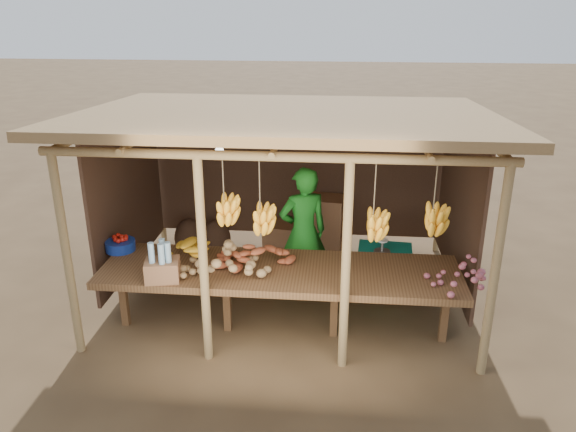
{
  "coord_description": "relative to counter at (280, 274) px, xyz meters",
  "views": [
    {
      "loc": [
        0.6,
        -6.4,
        3.51
      ],
      "look_at": [
        0.0,
        0.0,
        1.05
      ],
      "focal_mm": 35.0,
      "sensor_mm": 36.0,
      "label": 1
    }
  ],
  "objects": [
    {
      "name": "onion_heap",
      "position": [
        1.9,
        -0.3,
        0.24
      ],
      "size": [
        0.74,
        0.47,
        0.35
      ],
      "primitive_type": null,
      "rotation": [
        0.0,
        0.0,
        -0.06
      ],
      "color": "#B15665",
      "rests_on": "counter"
    },
    {
      "name": "banana_pile",
      "position": [
        -1.03,
        0.09,
        0.24
      ],
      "size": [
        0.71,
        0.47,
        0.35
      ],
      "primitive_type": null,
      "rotation": [
        0.0,
        0.0,
        0.11
      ],
      "color": "gold",
      "rests_on": "counter"
    },
    {
      "name": "tarp_crate",
      "position": [
        1.21,
        1.02,
        -0.41
      ],
      "size": [
        0.71,
        0.62,
        0.8
      ],
      "color": "brown",
      "rests_on": "ground"
    },
    {
      "name": "burlap_sacks",
      "position": [
        -1.38,
        2.08,
        -0.48
      ],
      "size": [
        0.85,
        0.44,
        0.6
      ],
      "color": "#482F21",
      "rests_on": "ground"
    },
    {
      "name": "tomato_basin",
      "position": [
        -1.9,
        0.31,
        0.13
      ],
      "size": [
        0.34,
        0.34,
        0.18
      ],
      "rotation": [
        0.0,
        0.0,
        -0.05
      ],
      "color": "navy",
      "rests_on": "counter"
    },
    {
      "name": "counter",
      "position": [
        0.0,
        0.0,
        0.0
      ],
      "size": [
        3.9,
        1.05,
        0.8
      ],
      "color": "brown",
      "rests_on": "ground"
    },
    {
      "name": "bottle_box",
      "position": [
        -1.18,
        -0.37,
        0.23
      ],
      "size": [
        0.39,
        0.33,
        0.44
      ],
      "color": "brown",
      "rests_on": "counter"
    },
    {
      "name": "ground",
      "position": [
        -0.0,
        0.95,
        -0.74
      ],
      "size": [
        60.0,
        60.0,
        0.0
      ],
      "primitive_type": "plane",
      "color": "brown",
      "rests_on": "ground"
    },
    {
      "name": "stall_structure",
      "position": [
        0.08,
        0.88,
        1.17
      ],
      "size": [
        4.7,
        3.5,
        2.43
      ],
      "color": "#96784D",
      "rests_on": "ground"
    },
    {
      "name": "potato_heap",
      "position": [
        -0.57,
        -0.22,
        0.24
      ],
      "size": [
        0.95,
        0.61,
        0.36
      ],
      "primitive_type": null,
      "rotation": [
        0.0,
        0.0,
        -0.06
      ],
      "color": "#99794F",
      "rests_on": "counter"
    },
    {
      "name": "sweet_potato_heap",
      "position": [
        -0.27,
        0.01,
        0.24
      ],
      "size": [
        0.94,
        0.68,
        0.35
      ],
      "primitive_type": null,
      "rotation": [
        0.0,
        0.0,
        0.22
      ],
      "color": "#A14929",
      "rests_on": "counter"
    },
    {
      "name": "carton_stack",
      "position": [
        0.23,
        2.15,
        -0.35
      ],
      "size": [
        1.21,
        0.52,
        0.87
      ],
      "color": "brown",
      "rests_on": "ground"
    },
    {
      "name": "vendor",
      "position": [
        0.19,
        0.94,
        0.1
      ],
      "size": [
        0.72,
        0.6,
        1.68
      ],
      "primitive_type": "imported",
      "rotation": [
        0.0,
        0.0,
        3.52
      ],
      "color": "#1B7B1F",
      "rests_on": "ground"
    }
  ]
}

